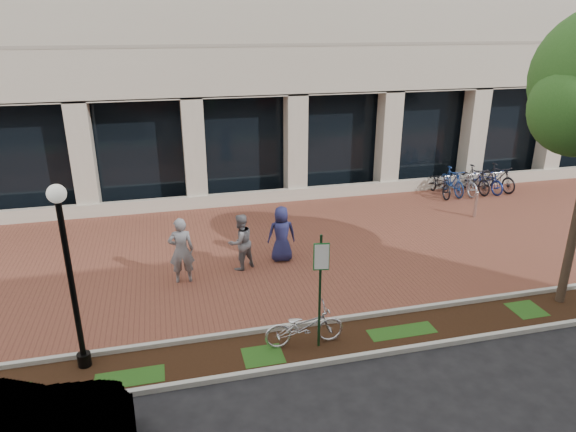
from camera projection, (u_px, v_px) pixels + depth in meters
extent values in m
plane|color=black|center=(274.00, 249.00, 16.33)|extent=(120.00, 120.00, 0.00)
cube|color=brown|center=(274.00, 249.00, 16.33)|extent=(40.00, 9.00, 0.01)
cube|color=black|center=(325.00, 343.00, 11.56)|extent=(40.00, 1.50, 0.01)
cube|color=#AFAEA5|center=(315.00, 323.00, 12.23)|extent=(40.00, 0.12, 0.12)
cube|color=#AFAEA5|center=(336.00, 360.00, 10.86)|extent=(40.00, 0.12, 0.12)
cube|color=black|center=(243.00, 146.00, 20.67)|extent=(40.00, 0.15, 4.20)
cube|color=beige|center=(249.00, 198.00, 20.32)|extent=(40.00, 0.25, 0.50)
cube|color=beige|center=(246.00, 150.00, 20.03)|extent=(0.80, 0.80, 4.20)
cube|color=#14391C|center=(320.00, 293.00, 10.98)|extent=(0.05, 0.05, 2.70)
cube|color=#1A6B2C|center=(321.00, 257.00, 10.64)|extent=(0.34, 0.02, 0.62)
cube|color=white|center=(321.00, 257.00, 10.63)|extent=(0.30, 0.01, 0.56)
cylinder|color=black|center=(84.00, 360.00, 10.74)|extent=(0.28, 0.28, 0.30)
cylinder|color=black|center=(72.00, 289.00, 10.15)|extent=(0.12, 0.12, 3.67)
sphere|color=silver|center=(56.00, 194.00, 9.45)|extent=(0.36, 0.36, 0.36)
cylinder|color=#453427|center=(574.00, 230.00, 12.60)|extent=(0.22, 0.22, 3.97)
imported|color=silver|center=(304.00, 326.00, 11.35)|extent=(1.80, 0.65, 0.94)
imported|color=slate|center=(181.00, 250.00, 13.97)|extent=(0.70, 0.47, 1.89)
imported|color=slate|center=(241.00, 242.00, 14.78)|extent=(1.02, 0.94, 1.68)
imported|color=#1E204B|center=(282.00, 234.00, 15.29)|extent=(0.88, 0.62, 1.71)
cylinder|color=silver|center=(475.00, 206.00, 18.88)|extent=(0.11, 0.11, 0.90)
sphere|color=silver|center=(477.00, 193.00, 18.70)|extent=(0.12, 0.12, 0.12)
imported|color=black|center=(440.00, 183.00, 21.26)|extent=(0.81, 1.99, 1.02)
imported|color=navy|center=(452.00, 181.00, 21.37)|extent=(0.57, 1.90, 1.13)
imported|color=silver|center=(464.00, 182.00, 21.51)|extent=(0.75, 1.97, 1.02)
imported|color=black|center=(475.00, 179.00, 21.62)|extent=(0.70, 1.93, 1.13)
imported|color=navy|center=(487.00, 180.00, 21.76)|extent=(0.94, 2.02, 1.02)
imported|color=black|center=(498.00, 178.00, 21.87)|extent=(0.88, 1.96, 1.13)
cylinder|color=silver|center=(469.00, 184.00, 21.62)|extent=(0.04, 0.04, 0.80)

